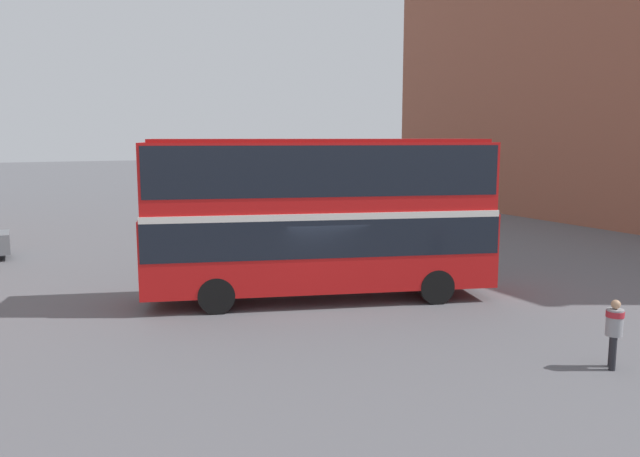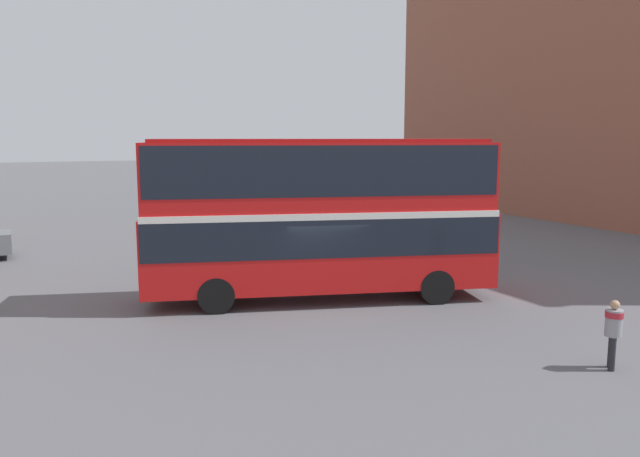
% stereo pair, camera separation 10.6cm
% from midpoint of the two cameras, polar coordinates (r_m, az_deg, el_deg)
% --- Properties ---
extents(ground_plane, '(240.00, 240.00, 0.00)m').
position_cam_midpoint_polar(ground_plane, '(19.24, 0.00, -6.78)').
color(ground_plane, '#5B5B60').
extents(double_decker_bus, '(10.88, 5.53, 4.97)m').
position_cam_midpoint_polar(double_decker_bus, '(19.09, 0.16, 1.80)').
color(double_decker_bus, red).
rests_on(double_decker_bus, ground_plane).
extents(pedestrian_foreground, '(0.54, 0.54, 1.55)m').
position_cam_midpoint_polar(pedestrian_foreground, '(15.11, 25.44, -8.14)').
color(pedestrian_foreground, '#232328').
rests_on(pedestrian_foreground, ground_plane).
extents(parked_car_kerb_near, '(4.47, 1.97, 1.53)m').
position_cam_midpoint_polar(parked_car_kerb_near, '(30.67, -7.41, 0.33)').
color(parked_car_kerb_near, black).
rests_on(parked_car_kerb_near, ground_plane).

